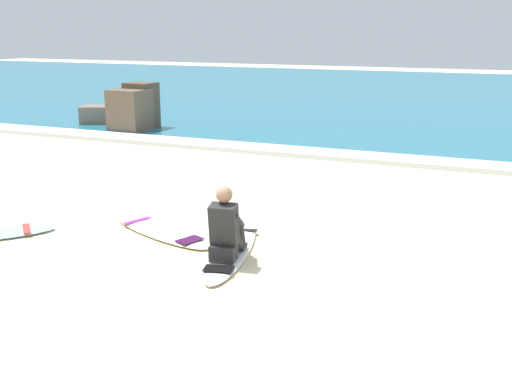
{
  "coord_description": "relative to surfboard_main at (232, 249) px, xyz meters",
  "views": [
    {
      "loc": [
        3.69,
        -6.75,
        2.95
      ],
      "look_at": [
        0.15,
        1.65,
        0.55
      ],
      "focal_mm": 43.84,
      "sensor_mm": 36.0,
      "label": 1
    }
  ],
  "objects": [
    {
      "name": "rock_outcrop_distant",
      "position": [
        -7.04,
        7.95,
        0.53
      ],
      "size": [
        2.79,
        1.88,
        1.38
      ],
      "color": "brown",
      "rests_on": "ground"
    },
    {
      "name": "surfer_seated",
      "position": [
        0.1,
        -0.39,
        0.4
      ],
      "size": [
        0.44,
        0.74,
        0.95
      ],
      "color": "#232326",
      "rests_on": "surfboard_main"
    },
    {
      "name": "surfboard_main",
      "position": [
        0.0,
        0.0,
        0.0
      ],
      "size": [
        1.11,
        2.61,
        0.08
      ],
      "color": "white",
      "rests_on": "ground"
    },
    {
      "name": "sea",
      "position": [
        -0.3,
        20.3,
        0.01
      ],
      "size": [
        80.0,
        28.0,
        0.1
      ],
      "primitive_type": "cube",
      "color": "teal",
      "rests_on": "ground"
    },
    {
      "name": "breaking_foam",
      "position": [
        -0.3,
        6.6,
        0.02
      ],
      "size": [
        80.0,
        0.9,
        0.11
      ],
      "primitive_type": "cube",
      "color": "white",
      "rests_on": "ground"
    },
    {
      "name": "ground_plane",
      "position": [
        -0.3,
        -0.45,
        -0.04
      ],
      "size": [
        80.0,
        80.0,
        0.0
      ],
      "primitive_type": "plane",
      "color": "beige"
    },
    {
      "name": "surfboard_spare_near",
      "position": [
        -1.27,
        0.26,
        0.0
      ],
      "size": [
        2.15,
        1.28,
        0.08
      ],
      "color": "#EFE5C6",
      "rests_on": "ground"
    }
  ]
}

